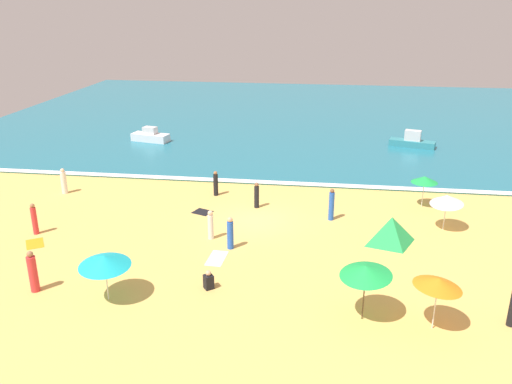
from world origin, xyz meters
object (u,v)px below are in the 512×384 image
beach_umbrella_2 (438,283)px  small_boat_0 (412,142)px  beachgoer_5 (257,195)px  beach_umbrella_0 (104,261)px  beach_umbrella_1 (447,199)px  beachgoer_3 (34,219)px  beach_tent (391,230)px  beachgoer_0 (216,184)px  beachgoer_1 (211,225)px  beach_umbrella_5 (366,271)px  small_boat_1 (150,136)px  beachgoer_4 (33,273)px  beachgoer_6 (209,281)px  beachgoer_9 (64,182)px  beach_umbrella_4 (425,179)px  beachgoer_2 (331,205)px  beachgoer_7 (230,233)px

beach_umbrella_2 → small_boat_0: beach_umbrella_2 is taller
beachgoer_5 → beach_umbrella_0: bearing=-113.1°
beach_umbrella_1 → beachgoer_3: bearing=-170.6°
beach_tent → small_boat_0: small_boat_0 is taller
beachgoer_0 → beachgoer_1: (1.09, -6.31, 0.01)m
small_boat_0 → beach_umbrella_2: bearing=-96.0°
beach_umbrella_5 → small_boat_1: beach_umbrella_5 is taller
beach_umbrella_5 → small_boat_0: size_ratio=0.74×
beach_umbrella_0 → beach_umbrella_5: beach_umbrella_5 is taller
beachgoer_4 → beachgoer_6: beachgoer_4 is taller
beach_tent → beachgoer_9: (-19.84, 4.59, 0.05)m
small_boat_1 → beachgoer_4: bearing=-82.6°
beachgoer_0 → beachgoer_4: (-5.16, -12.41, 0.12)m
beach_umbrella_4 → beachgoer_9: beach_umbrella_4 is taller
beach_umbrella_0 → beachgoer_9: (-7.80, 11.65, -1.01)m
small_boat_1 → beachgoer_3: bearing=-89.5°
beach_umbrella_1 → beach_umbrella_4: (-0.63, 3.26, -0.02)m
beachgoer_3 → beachgoer_4: (3.03, -5.41, 0.05)m
beachgoer_0 → beach_umbrella_2: bearing=-49.3°
beach_umbrella_1 → beachgoer_6: bearing=-145.3°
beachgoer_0 → beachgoer_3: (-8.19, -7.00, 0.06)m
beachgoer_0 → beachgoer_2: beachgoer_2 is taller
beach_umbrella_2 → beachgoer_6: 9.28m
beachgoer_4 → small_boat_0: 31.93m
beach_umbrella_4 → beach_umbrella_5: (-4.09, -12.38, 0.38)m
beachgoer_3 → beach_umbrella_4: bearing=18.1°
beachgoer_1 → small_boat_1: 20.62m
beach_umbrella_2 → small_boat_0: size_ratio=0.58×
beachgoer_5 → small_boat_1: beachgoer_5 is taller
beach_umbrella_1 → small_boat_0: (0.59, 16.76, -1.20)m
beachgoer_9 → beachgoer_5: bearing=-3.3°
beach_umbrella_2 → beachgoer_4: size_ratio=1.19×
beachgoer_2 → beachgoer_4: 15.58m
small_boat_1 → beachgoer_2: bearing=-43.9°
beach_umbrella_1 → beachgoer_7: (-10.91, -3.80, -0.93)m
beach_umbrella_0 → beach_umbrella_1: size_ratio=1.12×
beach_umbrella_5 → beachgoer_6: (-6.40, 1.40, -1.74)m
beachgoer_4 → beachgoer_9: bearing=111.3°
beachgoer_3 → beachgoer_6: bearing=-22.2°
beach_umbrella_5 → beachgoer_5: beach_umbrella_5 is taller
beach_umbrella_4 → beachgoer_5: 9.90m
beachgoer_5 → small_boat_0: 18.57m
beachgoer_1 → beachgoer_9: size_ratio=0.95×
beach_tent → beachgoer_0: (-10.21, 5.56, 0.04)m
beachgoer_7 → beachgoer_3: bearing=178.5°
beach_umbrella_0 → beachgoer_2: bearing=46.9°
beachgoer_4 → small_boat_1: 24.64m
beach_umbrella_2 → beachgoer_2: (-3.85, 9.91, -1.07)m
beach_umbrella_2 → beach_umbrella_5: (-2.59, 0.27, 0.15)m
beachgoer_0 → small_boat_1: beachgoer_0 is taller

